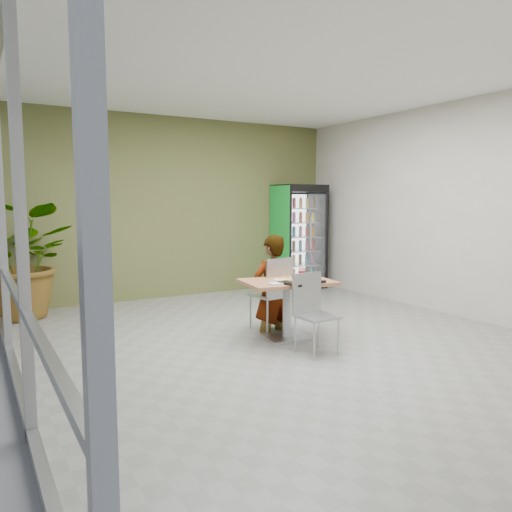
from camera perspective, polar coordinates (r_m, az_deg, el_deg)
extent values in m
plane|color=gray|center=(6.21, 3.66, -9.81)|extent=(7.00, 7.00, 0.00)
cube|color=#A36446|center=(6.17, 3.59, -2.99)|extent=(1.16, 0.89, 0.04)
cylinder|color=#A9AAAD|center=(6.24, 3.57, -6.39)|extent=(0.11, 0.11, 0.71)
cube|color=#A9AAAD|center=(6.32, 3.54, -9.33)|extent=(0.59, 0.50, 0.04)
cube|color=#A9AAAD|center=(6.71, 1.59, -4.49)|extent=(0.48, 0.48, 0.03)
cube|color=#A9AAAD|center=(6.51, 2.73, -2.53)|extent=(0.44, 0.08, 0.52)
cylinder|color=#A9AAAD|center=(7.01, 1.84, -5.96)|extent=(0.02, 0.02, 0.47)
cylinder|color=#A9AAAD|center=(6.79, -0.64, -6.36)|extent=(0.02, 0.02, 0.47)
cylinder|color=#A9AAAD|center=(6.73, 3.83, -6.49)|extent=(0.02, 0.02, 0.47)
cylinder|color=#A9AAAD|center=(6.50, 1.31, -6.94)|extent=(0.02, 0.02, 0.47)
cube|color=#A9AAAD|center=(5.69, 6.97, -6.90)|extent=(0.42, 0.42, 0.03)
cube|color=#A9AAAD|center=(5.79, 5.81, -4.25)|extent=(0.40, 0.04, 0.48)
cylinder|color=#A9AAAD|center=(5.51, 6.67, -9.64)|extent=(0.02, 0.02, 0.43)
cylinder|color=#A9AAAD|center=(5.73, 9.39, -9.07)|extent=(0.02, 0.02, 0.43)
cylinder|color=#A9AAAD|center=(5.78, 4.52, -8.87)|extent=(0.02, 0.02, 0.43)
cylinder|color=#A9AAAD|center=(5.98, 7.19, -8.37)|extent=(0.02, 0.02, 0.43)
imported|color=black|center=(6.66, 1.82, -4.36)|extent=(0.62, 0.44, 1.58)
cylinder|color=silver|center=(6.16, 3.11, -2.74)|extent=(0.22, 0.22, 0.01)
cylinder|color=silver|center=(6.26, 5.24, -2.00)|extent=(0.08, 0.08, 0.14)
cylinder|color=red|center=(6.26, 5.24, -2.04)|extent=(0.08, 0.08, 0.08)
cylinder|color=silver|center=(6.25, 5.25, -1.31)|extent=(0.09, 0.09, 0.01)
cube|color=silver|center=(5.86, 2.26, -3.17)|extent=(0.16, 0.16, 0.02)
cube|color=black|center=(5.97, 5.26, -2.98)|extent=(0.55, 0.45, 0.03)
cube|color=black|center=(9.89, 4.93, 2.21)|extent=(0.92, 0.72, 2.03)
cube|color=green|center=(9.63, 2.67, 2.12)|extent=(0.02, 0.70, 1.99)
cube|color=silver|center=(9.61, 6.11, 2.19)|extent=(0.73, 0.02, 1.63)
imported|color=#2C6026|center=(8.07, -24.95, -0.45)|extent=(1.95, 1.85, 1.71)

